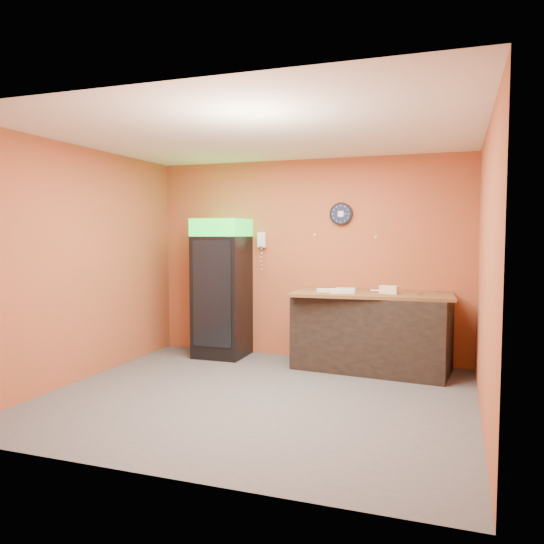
% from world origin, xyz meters
% --- Properties ---
extents(floor, '(4.50, 4.50, 0.00)m').
position_xyz_m(floor, '(0.00, 0.00, 0.00)').
color(floor, '#47474C').
rests_on(floor, ground).
extents(back_wall, '(4.50, 0.02, 2.80)m').
position_xyz_m(back_wall, '(0.00, 2.00, 1.40)').
color(back_wall, '#B34C32').
rests_on(back_wall, floor).
extents(left_wall, '(0.02, 4.00, 2.80)m').
position_xyz_m(left_wall, '(-2.25, 0.00, 1.40)').
color(left_wall, '#B34C32').
rests_on(left_wall, floor).
extents(right_wall, '(0.02, 4.00, 2.80)m').
position_xyz_m(right_wall, '(2.25, 0.00, 1.40)').
color(right_wall, '#B34C32').
rests_on(right_wall, floor).
extents(ceiling, '(4.50, 4.00, 0.02)m').
position_xyz_m(ceiling, '(0.00, 0.00, 2.80)').
color(ceiling, white).
rests_on(ceiling, back_wall).
extents(beverage_cooler, '(0.70, 0.72, 1.97)m').
position_xyz_m(beverage_cooler, '(-1.18, 1.61, 0.96)').
color(beverage_cooler, black).
rests_on(beverage_cooler, floor).
extents(prep_counter, '(2.01, 1.04, 0.97)m').
position_xyz_m(prep_counter, '(0.98, 1.57, 0.48)').
color(prep_counter, black).
rests_on(prep_counter, floor).
extents(wall_clock, '(0.31, 0.06, 0.31)m').
position_xyz_m(wall_clock, '(0.48, 1.97, 2.03)').
color(wall_clock, black).
rests_on(wall_clock, back_wall).
extents(wall_phone, '(0.12, 0.10, 0.22)m').
position_xyz_m(wall_phone, '(-0.68, 1.95, 1.67)').
color(wall_phone, white).
rests_on(wall_phone, back_wall).
extents(butcher_paper, '(2.06, 1.09, 0.04)m').
position_xyz_m(butcher_paper, '(0.98, 1.57, 0.99)').
color(butcher_paper, brown).
rests_on(butcher_paper, prep_counter).
extents(sub_roll_stack, '(0.26, 0.16, 0.10)m').
position_xyz_m(sub_roll_stack, '(1.20, 1.46, 1.06)').
color(sub_roll_stack, beige).
rests_on(sub_roll_stack, butcher_paper).
extents(wrapped_sandwich_left, '(0.31, 0.20, 0.04)m').
position_xyz_m(wrapped_sandwich_left, '(0.44, 1.42, 1.03)').
color(wrapped_sandwich_left, silver).
rests_on(wrapped_sandwich_left, butcher_paper).
extents(wrapped_sandwich_mid, '(0.33, 0.19, 0.04)m').
position_xyz_m(wrapped_sandwich_mid, '(0.64, 1.32, 1.03)').
color(wrapped_sandwich_mid, silver).
rests_on(wrapped_sandwich_mid, butcher_paper).
extents(wrapped_sandwich_right, '(0.26, 0.14, 0.04)m').
position_xyz_m(wrapped_sandwich_right, '(0.62, 1.66, 1.03)').
color(wrapped_sandwich_right, silver).
rests_on(wrapped_sandwich_right, butcher_paper).
extents(kitchen_tool, '(0.05, 0.05, 0.05)m').
position_xyz_m(kitchen_tool, '(1.07, 1.71, 1.04)').
color(kitchen_tool, silver).
rests_on(kitchen_tool, butcher_paper).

